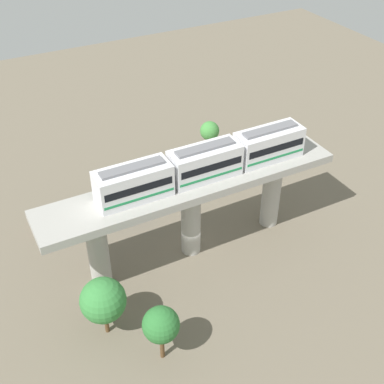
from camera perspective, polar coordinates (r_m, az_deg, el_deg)
The scene contains 9 objects.
ground_plane at distance 51.47m, azimuth -0.12°, elevation -6.49°, with size 120.00×120.00×0.00m, color #706654.
viaduct at distance 47.37m, azimuth -0.13°, elevation -0.84°, with size 5.20×28.85×8.51m.
train at distance 45.81m, azimuth 1.45°, elevation 3.33°, with size 2.64×20.50×3.24m.
parked_car_blue at distance 55.60m, azimuth -6.84°, elevation -1.99°, with size 2.71×4.50×1.76m.
parked_car_white at distance 59.92m, azimuth -1.05°, elevation 1.49°, with size 2.68×4.49×1.76m.
parked_car_red at distance 55.77m, azimuth -14.09°, elevation -2.84°, with size 1.83×4.21×1.76m.
tree_near_viaduct at distance 63.65m, azimuth 2.00°, elevation 6.84°, with size 2.41×2.41×4.92m.
tree_mid_lot at distance 40.09m, azimuth -3.51°, elevation -14.70°, with size 2.94×2.94×5.39m.
tree_far_corner at distance 42.31m, azimuth -9.96°, elevation -11.92°, with size 3.80×3.80×5.73m.
Camera 1 is at (-33.44, 17.41, 35.05)m, focal length 47.44 mm.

